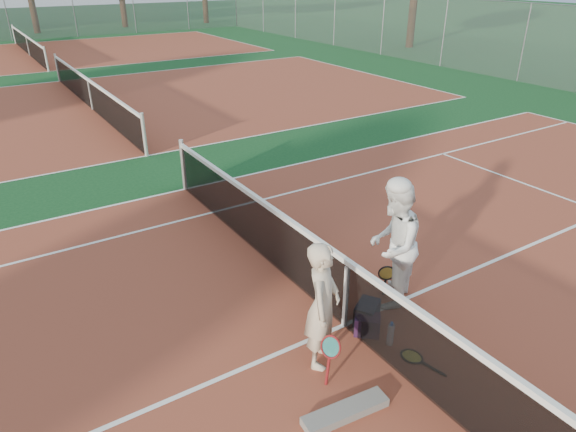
{
  "coord_description": "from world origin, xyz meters",
  "views": [
    {
      "loc": [
        -3.58,
        -4.23,
        4.32
      ],
      "look_at": [
        0.0,
        1.39,
        1.05
      ],
      "focal_mm": 32.0,
      "sensor_mm": 36.0,
      "label": 1
    }
  ],
  "objects_px": {
    "player_a": "(323,305)",
    "water_bottle": "(390,334)",
    "racket_spare": "(412,357)",
    "racket_red": "(330,358)",
    "sports_bag_navy": "(367,313)",
    "net_main": "(346,294)",
    "racket_black_held": "(386,283)",
    "player_b": "(393,245)",
    "sports_bag_purple": "(367,325)"
  },
  "relations": [
    {
      "from": "player_a",
      "to": "water_bottle",
      "type": "height_order",
      "value": "player_a"
    },
    {
      "from": "player_a",
      "to": "racket_spare",
      "type": "relative_size",
      "value": 2.68
    },
    {
      "from": "racket_red",
      "to": "sports_bag_navy",
      "type": "height_order",
      "value": "racket_red"
    },
    {
      "from": "player_a",
      "to": "net_main",
      "type": "bearing_deg",
      "value": -13.56
    },
    {
      "from": "racket_black_held",
      "to": "player_b",
      "type": "bearing_deg",
      "value": 74.83
    },
    {
      "from": "net_main",
      "to": "sports_bag_navy",
      "type": "distance_m",
      "value": 0.48
    },
    {
      "from": "racket_spare",
      "to": "sports_bag_purple",
      "type": "relative_size",
      "value": 1.84
    },
    {
      "from": "net_main",
      "to": "sports_bag_navy",
      "type": "bearing_deg",
      "value": -19.31
    },
    {
      "from": "sports_bag_purple",
      "to": "water_bottle",
      "type": "distance_m",
      "value": 0.34
    },
    {
      "from": "racket_red",
      "to": "racket_black_held",
      "type": "relative_size",
      "value": 1.01
    },
    {
      "from": "net_main",
      "to": "racket_spare",
      "type": "height_order",
      "value": "net_main"
    },
    {
      "from": "racket_black_held",
      "to": "sports_bag_purple",
      "type": "height_order",
      "value": "racket_black_held"
    },
    {
      "from": "net_main",
      "to": "racket_red",
      "type": "height_order",
      "value": "net_main"
    },
    {
      "from": "water_bottle",
      "to": "sports_bag_purple",
      "type": "bearing_deg",
      "value": 109.15
    },
    {
      "from": "player_b",
      "to": "racket_red",
      "type": "bearing_deg",
      "value": -8.95
    },
    {
      "from": "player_b",
      "to": "racket_red",
      "type": "height_order",
      "value": "player_b"
    },
    {
      "from": "racket_black_held",
      "to": "sports_bag_purple",
      "type": "bearing_deg",
      "value": -21.11
    },
    {
      "from": "racket_red",
      "to": "sports_bag_navy",
      "type": "bearing_deg",
      "value": -4.33
    },
    {
      "from": "sports_bag_purple",
      "to": "racket_spare",
      "type": "bearing_deg",
      "value": -75.6
    },
    {
      "from": "player_a",
      "to": "racket_red",
      "type": "distance_m",
      "value": 0.6
    },
    {
      "from": "net_main",
      "to": "player_a",
      "type": "bearing_deg",
      "value": -150.46
    },
    {
      "from": "player_b",
      "to": "sports_bag_navy",
      "type": "distance_m",
      "value": 0.98
    },
    {
      "from": "racket_black_held",
      "to": "sports_bag_purple",
      "type": "distance_m",
      "value": 0.83
    },
    {
      "from": "net_main",
      "to": "water_bottle",
      "type": "xyz_separation_m",
      "value": [
        0.26,
        -0.6,
        -0.36
      ]
    },
    {
      "from": "player_b",
      "to": "racket_red",
      "type": "xyz_separation_m",
      "value": [
        -1.62,
        -0.78,
        -0.62
      ]
    },
    {
      "from": "sports_bag_purple",
      "to": "net_main",
      "type": "bearing_deg",
      "value": 116.88
    },
    {
      "from": "racket_red",
      "to": "racket_spare",
      "type": "relative_size",
      "value": 0.98
    },
    {
      "from": "player_b",
      "to": "racket_red",
      "type": "relative_size",
      "value": 3.09
    },
    {
      "from": "player_b",
      "to": "sports_bag_navy",
      "type": "height_order",
      "value": "player_b"
    },
    {
      "from": "racket_black_held",
      "to": "racket_spare",
      "type": "relative_size",
      "value": 0.97
    },
    {
      "from": "net_main",
      "to": "sports_bag_purple",
      "type": "height_order",
      "value": "net_main"
    },
    {
      "from": "player_a",
      "to": "water_bottle",
      "type": "xyz_separation_m",
      "value": [
        0.91,
        -0.23,
        -0.65
      ]
    },
    {
      "from": "player_a",
      "to": "racket_red",
      "type": "xyz_separation_m",
      "value": [
        -0.1,
        -0.31,
        -0.51
      ]
    },
    {
      "from": "player_b",
      "to": "sports_bag_purple",
      "type": "xyz_separation_m",
      "value": [
        -0.73,
        -0.39,
        -0.78
      ]
    },
    {
      "from": "net_main",
      "to": "player_b",
      "type": "xyz_separation_m",
      "value": [
        0.87,
        0.11,
        0.4
      ]
    },
    {
      "from": "racket_spare",
      "to": "player_b",
      "type": "bearing_deg",
      "value": -40.68
    },
    {
      "from": "player_a",
      "to": "sports_bag_purple",
      "type": "height_order",
      "value": "player_a"
    },
    {
      "from": "player_b",
      "to": "water_bottle",
      "type": "xyz_separation_m",
      "value": [
        -0.62,
        -0.71,
        -0.76
      ]
    },
    {
      "from": "net_main",
      "to": "sports_bag_purple",
      "type": "distance_m",
      "value": 0.49
    },
    {
      "from": "racket_red",
      "to": "sports_bag_purple",
      "type": "relative_size",
      "value": 1.81
    },
    {
      "from": "net_main",
      "to": "player_b",
      "type": "bearing_deg",
      "value": 7.02
    },
    {
      "from": "racket_red",
      "to": "net_main",
      "type": "bearing_deg",
      "value": 9.07
    },
    {
      "from": "sports_bag_navy",
      "to": "racket_spare",
      "type": "bearing_deg",
      "value": -88.95
    },
    {
      "from": "player_a",
      "to": "racket_black_held",
      "type": "distance_m",
      "value": 1.66
    },
    {
      "from": "sports_bag_navy",
      "to": "sports_bag_purple",
      "type": "bearing_deg",
      "value": -130.02
    },
    {
      "from": "racket_spare",
      "to": "water_bottle",
      "type": "bearing_deg",
      "value": -2.81
    },
    {
      "from": "racket_black_held",
      "to": "racket_spare",
      "type": "distance_m",
      "value": 1.24
    },
    {
      "from": "net_main",
      "to": "player_a",
      "type": "xyz_separation_m",
      "value": [
        -0.65,
        -0.37,
        0.29
      ]
    },
    {
      "from": "player_a",
      "to": "player_b",
      "type": "relative_size",
      "value": 0.88
    },
    {
      "from": "player_b",
      "to": "sports_bag_purple",
      "type": "relative_size",
      "value": 5.6
    }
  ]
}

